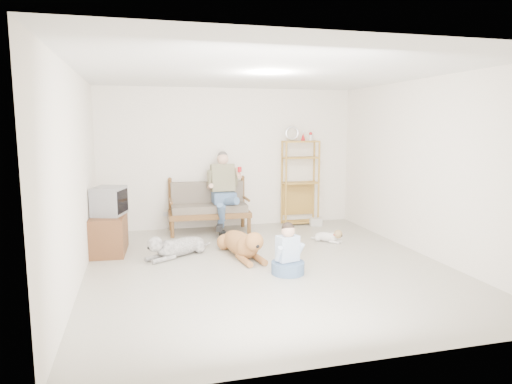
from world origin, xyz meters
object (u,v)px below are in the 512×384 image
object	(u,v)px
loveseat	(209,206)
golden_retriever	(242,244)
etagere	(300,182)
tv_stand	(109,234)

from	to	relation	value
loveseat	golden_retriever	world-z (taller)	loveseat
etagere	golden_retriever	bearing A→B (deg)	-129.99
golden_retriever	etagere	bearing A→B (deg)	42.01
etagere	loveseat	bearing A→B (deg)	-174.83
golden_retriever	tv_stand	bearing A→B (deg)	152.07
tv_stand	golden_retriever	size ratio (longest dim) A/B	0.60
etagere	golden_retriever	size ratio (longest dim) A/B	1.27
loveseat	tv_stand	xyz separation A→B (m)	(-1.74, -1.06, -0.19)
loveseat	etagere	distance (m)	1.93
loveseat	tv_stand	bearing A→B (deg)	-146.71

